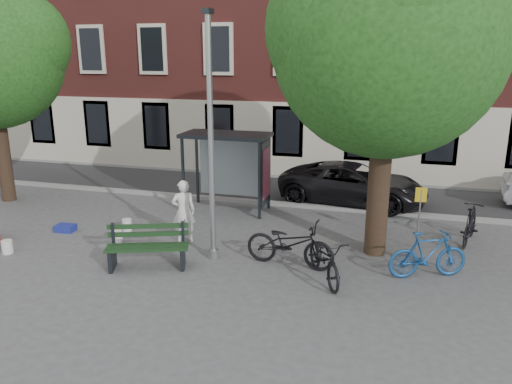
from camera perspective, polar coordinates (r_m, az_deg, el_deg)
The scene contains 20 objects.
ground at distance 13.10m, azimuth -4.86°, elevation -7.51°, with size 90.00×90.00×0.00m, color #4C4C4F.
road at distance 19.45m, azimuth 2.35°, elevation 0.28°, with size 40.00×4.00×0.01m, color #28282B.
curb_near at distance 17.57m, azimuth 0.84°, elevation -1.20°, with size 40.00×0.25×0.12m, color gray.
curb_far at distance 21.33m, azimuth 3.61°, elevation 1.78°, with size 40.00×0.25×0.12m, color gray.
building_row at distance 24.72m, azimuth 5.99°, elevation 19.82°, with size 30.00×8.00×14.00m, color brown.
lamppost at distance 12.29m, azimuth -5.16°, elevation 4.52°, with size 0.28×0.35×6.11m.
tree_right at distance 12.66m, azimuth 15.04°, elevation 17.29°, with size 5.76×5.60×8.20m.
bus_shelter at distance 16.45m, azimuth -2.00°, elevation 4.31°, with size 2.85×1.45×2.62m.
painter at distance 14.01m, azimuth -8.27°, elevation -2.19°, with size 0.65×0.43×1.78m, color white.
bench at distance 12.66m, azimuth -12.28°, elevation -6.36°, with size 2.10×1.28×1.03m.
bike_a at distance 12.40m, azimuth 3.90°, elevation -5.88°, with size 0.79×2.27×1.19m, color black.
bike_b at distance 12.45m, azimuth 19.05°, elevation -6.78°, with size 0.54×1.90×1.14m, color navy.
bike_c at distance 11.78m, azimuth 7.83°, elevation -7.50°, with size 0.71×2.05×1.08m, color black.
bike_d at distance 15.10m, azimuth 23.29°, elevation -3.39°, with size 0.52×1.83×1.10m, color black.
car_dark at distance 17.87m, azimuth 11.02°, elevation 0.95°, with size 2.35×5.09×1.41m, color black.
blue_crate at distance 15.96m, azimuth -20.96°, elevation -3.86°, with size 0.55×0.40×0.20m, color navy.
bucket_a at distance 14.58m, azimuth -15.56°, elevation -4.86°, with size 0.28×0.28×0.36m, color white.
bucket_b at distance 14.83m, azimuth -26.56°, elevation -5.63°, with size 0.28×0.28×0.36m, color silver.
bucket_c at distance 15.42m, azimuth -14.53°, elevation -3.67°, with size 0.28×0.28×0.36m, color white.
notice_sign at distance 13.90m, azimuth 18.23°, elevation -1.55°, with size 0.30×0.06×1.73m.
Camera 1 is at (4.32, -11.26, 5.11)m, focal length 35.00 mm.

